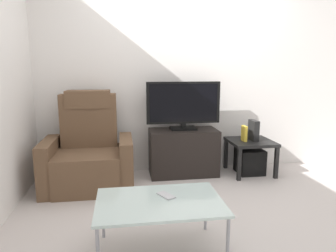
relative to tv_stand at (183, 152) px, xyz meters
name	(u,v)px	position (x,y,z in m)	size (l,w,h in m)	color
ground_plane	(204,202)	(0.04, -0.86, -0.29)	(6.40, 6.40, 0.00)	#BCB2AD
wall_back	(183,71)	(0.04, 0.27, 1.01)	(6.40, 0.06, 2.60)	silver
tv_stand	(183,152)	(0.00, 0.00, 0.00)	(0.85, 0.43, 0.58)	black
television	(183,105)	(0.00, 0.02, 0.60)	(0.92, 0.20, 0.60)	black
recliner_armchair	(89,154)	(-1.14, -0.21, 0.08)	(0.98, 0.78, 1.08)	brown
side_table	(250,145)	(0.86, -0.09, 0.08)	(0.54, 0.54, 0.43)	black
subwoofer_box	(250,161)	(0.86, -0.09, -0.13)	(0.32, 0.32, 0.32)	black
book_upright	(244,133)	(0.76, -0.11, 0.24)	(0.04, 0.12, 0.19)	gold
game_console	(254,130)	(0.89, -0.08, 0.27)	(0.07, 0.20, 0.26)	black
coffee_table	(160,204)	(-0.51, -1.64, 0.09)	(0.90, 0.60, 0.40)	#B2C6C1
cell_phone	(166,195)	(-0.45, -1.57, 0.12)	(0.07, 0.15, 0.01)	#B7B7BC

